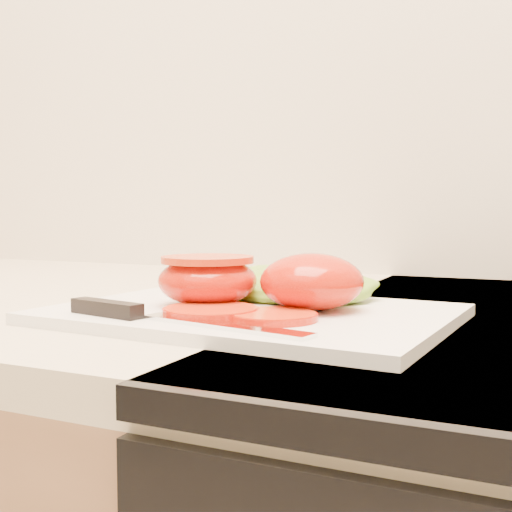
% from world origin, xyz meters
% --- Properties ---
extents(cutting_board, '(0.35, 0.26, 0.01)m').
position_xyz_m(cutting_board, '(0.15, 1.56, 0.94)').
color(cutting_board, silver).
rests_on(cutting_board, counter).
extents(tomato_half_dome, '(0.09, 0.09, 0.05)m').
position_xyz_m(tomato_half_dome, '(0.20, 1.57, 0.96)').
color(tomato_half_dome, red).
rests_on(tomato_half_dome, cutting_board).
extents(tomato_half_cut, '(0.09, 0.09, 0.04)m').
position_xyz_m(tomato_half_cut, '(0.11, 1.56, 0.96)').
color(tomato_half_cut, red).
rests_on(tomato_half_cut, cutting_board).
extents(tomato_slice_0, '(0.08, 0.08, 0.01)m').
position_xyz_m(tomato_slice_0, '(0.14, 1.51, 0.94)').
color(tomato_slice_0, '#D54B1D').
rests_on(tomato_slice_0, cutting_board).
extents(tomato_slice_1, '(0.07, 0.07, 0.01)m').
position_xyz_m(tomato_slice_1, '(0.19, 1.51, 0.94)').
color(tomato_slice_1, '#D54B1D').
rests_on(tomato_slice_1, cutting_board).
extents(lettuce_leaf_0, '(0.14, 0.10, 0.03)m').
position_xyz_m(lettuce_leaf_0, '(0.14, 1.63, 0.95)').
color(lettuce_leaf_0, '#7EBE32').
rests_on(lettuce_leaf_0, cutting_board).
extents(lettuce_leaf_1, '(0.14, 0.12, 0.03)m').
position_xyz_m(lettuce_leaf_1, '(0.18, 1.63, 0.95)').
color(lettuce_leaf_1, '#7EBE32').
rests_on(lettuce_leaf_1, cutting_board).
extents(knife, '(0.22, 0.05, 0.01)m').
position_xyz_m(knife, '(0.10, 1.47, 0.94)').
color(knife, silver).
rests_on(knife, cutting_board).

